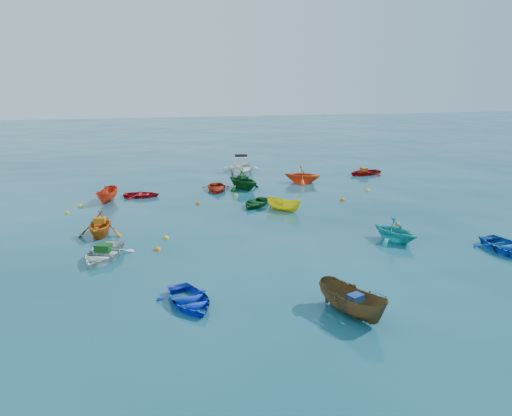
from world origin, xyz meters
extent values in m
plane|color=#0A3D4C|center=(0.00, 0.00, 0.00)|extent=(160.00, 160.00, 0.00)
imported|color=#0F2BC2|center=(-5.30, -7.40, 0.00)|extent=(2.92, 3.50, 0.63)
imported|color=silver|center=(-9.09, -1.37, 0.00)|extent=(3.35, 3.95, 0.70)
imported|color=brown|center=(0.67, -9.53, 0.00)|extent=(2.47, 3.53, 1.28)
imported|color=#0D46AC|center=(11.25, -4.75, 0.00)|extent=(2.77, 3.70, 0.73)
imported|color=orange|center=(-9.53, 2.44, 0.00)|extent=(2.83, 3.17, 1.51)
imported|color=yellow|center=(2.01, 5.47, 0.00)|extent=(2.51, 2.45, 0.99)
imported|color=#124E1C|center=(0.41, 7.00, 0.00)|extent=(3.41, 3.61, 0.61)
imported|color=#1AA7A4|center=(6.31, -1.92, 0.00)|extent=(3.32, 3.49, 1.44)
imported|color=#B50F18|center=(-7.36, 11.27, 0.00)|extent=(2.90, 2.29, 0.55)
imported|color=red|center=(-9.72, 10.26, 0.00)|extent=(1.81, 3.09, 1.13)
imported|color=#114916|center=(0.48, 12.34, 0.00)|extent=(3.97, 4.11, 1.66)
imported|color=#A40D0F|center=(12.30, 15.71, 0.00)|extent=(3.49, 2.84, 0.64)
imported|color=#AE240E|center=(-1.65, 12.22, 0.00)|extent=(2.41, 3.21, 0.63)
imported|color=#EF4A16|center=(5.79, 13.57, 0.00)|extent=(3.80, 3.60, 1.58)
imported|color=white|center=(1.55, 19.09, 0.00)|extent=(4.09, 5.21, 1.58)
cube|color=#124817|center=(-9.06, -1.28, 0.53)|extent=(0.90, 0.79, 0.37)
cube|color=navy|center=(0.73, -9.67, 0.78)|extent=(0.69, 0.62, 0.27)
cube|color=orange|center=(-9.53, 2.49, 0.91)|extent=(0.69, 0.56, 0.31)
cube|color=#12481C|center=(0.43, 12.43, 0.97)|extent=(0.71, 0.67, 0.28)
cube|color=#B95513|center=(12.20, 15.69, 0.48)|extent=(0.62, 0.74, 0.31)
sphere|color=orange|center=(-6.43, -0.66, 0.00)|extent=(0.36, 0.36, 0.36)
sphere|color=gold|center=(-5.94, 1.14, 0.00)|extent=(0.35, 0.35, 0.35)
sphere|color=orange|center=(7.91, 0.84, 0.00)|extent=(0.33, 0.33, 0.33)
sphere|color=gold|center=(-12.11, 7.67, 0.00)|extent=(0.31, 0.31, 0.31)
sphere|color=#D2520B|center=(-3.45, 8.32, 0.00)|extent=(0.34, 0.34, 0.34)
sphere|color=gold|center=(-0.48, 10.07, 0.00)|extent=(0.38, 0.38, 0.38)
sphere|color=#D05D0B|center=(6.85, 7.18, 0.00)|extent=(0.37, 0.37, 0.37)
sphere|color=yellow|center=(-11.48, 9.27, 0.00)|extent=(0.37, 0.37, 0.37)
sphere|color=#EF4E0D|center=(1.99, 8.45, 0.00)|extent=(0.29, 0.29, 0.29)
sphere|color=yellow|center=(9.91, 9.66, 0.00)|extent=(0.34, 0.34, 0.34)
camera|label=1|loc=(-6.44, -25.66, 8.93)|focal=35.00mm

